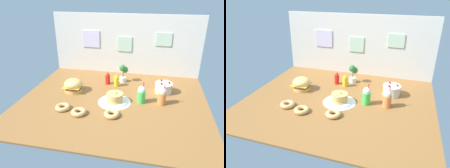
% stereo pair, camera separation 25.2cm
% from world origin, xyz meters
% --- Properties ---
extents(ground_plane, '(2.18, 1.84, 0.02)m').
position_xyz_m(ground_plane, '(0.00, 0.00, -0.01)').
color(ground_plane, brown).
extents(back_wall, '(2.18, 0.04, 0.89)m').
position_xyz_m(back_wall, '(-0.00, 0.91, 0.44)').
color(back_wall, beige).
rests_on(back_wall, ground_plane).
extents(doily_mat, '(0.38, 0.38, 0.00)m').
position_xyz_m(doily_mat, '(0.03, -0.04, 0.00)').
color(doily_mat, white).
rests_on(doily_mat, ground_plane).
extents(burger, '(0.23, 0.23, 0.17)m').
position_xyz_m(burger, '(-0.54, 0.14, 0.08)').
color(burger, '#DBA859').
rests_on(burger, ground_plane).
extents(pancake_stack, '(0.29, 0.29, 0.13)m').
position_xyz_m(pancake_stack, '(0.03, -0.04, 0.05)').
color(pancake_stack, white).
rests_on(pancake_stack, doily_mat).
extents(layer_cake, '(0.22, 0.22, 0.16)m').
position_xyz_m(layer_cake, '(0.58, 0.33, 0.07)').
color(layer_cake, beige).
rests_on(layer_cake, ground_plane).
extents(ketchup_bottle, '(0.07, 0.07, 0.17)m').
position_xyz_m(ketchup_bottle, '(-0.16, 0.44, 0.08)').
color(ketchup_bottle, red).
rests_on(ketchup_bottle, ground_plane).
extents(mustard_bottle, '(0.07, 0.07, 0.17)m').
position_xyz_m(mustard_bottle, '(-0.03, 0.40, 0.08)').
color(mustard_bottle, yellow).
rests_on(mustard_bottle, ground_plane).
extents(cream_soda_cup, '(0.10, 0.10, 0.26)m').
position_xyz_m(cream_soda_cup, '(0.33, 0.02, 0.10)').
color(cream_soda_cup, green).
rests_on(cream_soda_cup, ground_plane).
extents(orange_float_cup, '(0.10, 0.10, 0.26)m').
position_xyz_m(orange_float_cup, '(0.56, 0.03, 0.10)').
color(orange_float_cup, orange).
rests_on(orange_float_cup, ground_plane).
extents(donut_pink_glaze, '(0.16, 0.16, 0.05)m').
position_xyz_m(donut_pink_glaze, '(-0.50, -0.31, 0.03)').
color(donut_pink_glaze, tan).
rests_on(donut_pink_glaze, ground_plane).
extents(donut_chocolate, '(0.16, 0.16, 0.05)m').
position_xyz_m(donut_chocolate, '(-0.29, -0.37, 0.03)').
color(donut_chocolate, tan).
rests_on(donut_chocolate, ground_plane).
extents(donut_vanilla, '(0.16, 0.16, 0.05)m').
position_xyz_m(donut_vanilla, '(0.06, -0.34, 0.03)').
color(donut_vanilla, tan).
rests_on(donut_vanilla, ground_plane).
extents(potted_plant, '(0.12, 0.11, 0.26)m').
position_xyz_m(potted_plant, '(0.03, 0.56, 0.14)').
color(potted_plant, white).
rests_on(potted_plant, ground_plane).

